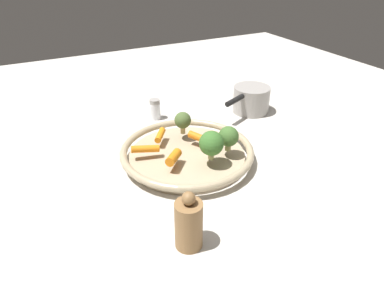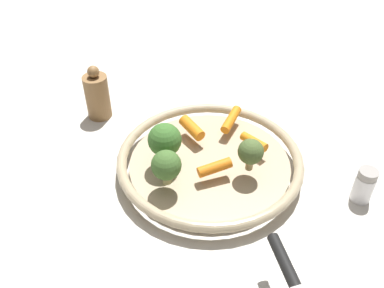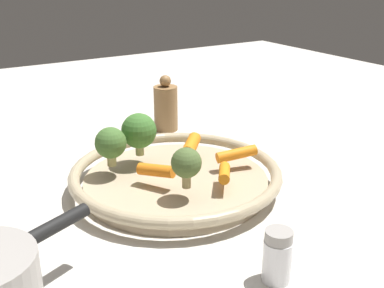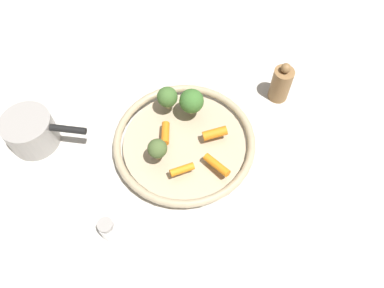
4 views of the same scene
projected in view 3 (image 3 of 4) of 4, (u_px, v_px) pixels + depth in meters
The scene contains 11 objects.
ground_plane at pixel (176, 189), 0.77m from camera, with size 2.18×2.18×0.00m, color beige.
serving_bowl at pixel (176, 177), 0.76m from camera, with size 0.33×0.33×0.04m.
baby_carrot_near_rim at pixel (191, 145), 0.82m from camera, with size 0.02×0.02×0.06m, color orange.
baby_carrot_left at pixel (156, 170), 0.72m from camera, with size 0.02×0.02×0.06m, color orange.
baby_carrot_center at pixel (237, 154), 0.78m from camera, with size 0.02×0.02×0.07m, color orange.
baby_carrot_back at pixel (224, 173), 0.72m from camera, with size 0.02×0.02×0.05m, color orange.
broccoli_floret_small at pixel (186, 163), 0.68m from camera, with size 0.04×0.04×0.06m.
broccoli_floret_large at pixel (139, 131), 0.79m from camera, with size 0.06×0.06×0.07m.
broccoli_floret_edge at pixel (111, 143), 0.75m from camera, with size 0.05×0.05×0.06m.
salt_shaker at pixel (277, 256), 0.54m from camera, with size 0.03×0.03×0.06m.
pepper_mill at pixel (166, 107), 1.02m from camera, with size 0.05×0.05×0.12m.
Camera 3 is at (-0.60, 0.35, 0.34)m, focal length 45.03 mm.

